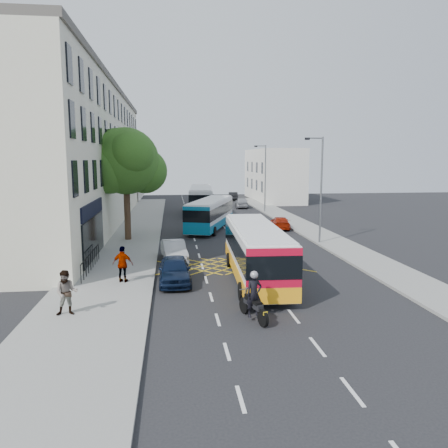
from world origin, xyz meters
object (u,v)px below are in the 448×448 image
object	(u,v)px
lamp_far	(264,175)
motorbike	(254,297)
bus_near	(256,251)
parked_car_blue	(175,270)
distant_car_silver	(242,203)
pedestrian_near	(67,293)
distant_car_grey	(210,199)
street_tree	(126,162)
bus_mid	(210,214)
lamp_near	(320,184)
bus_far	(201,199)
pedestrian_far	(123,264)
distant_car_dark	(233,196)
red_hatchback	(280,223)
parked_car_silver	(174,251)

from	to	relation	value
lamp_far	motorbike	size ratio (longest dim) A/B	3.53
bus_near	motorbike	bearing A→B (deg)	-99.37
lamp_far	motorbike	xyz separation A→B (m)	(-7.94, -35.20, -3.64)
parked_car_blue	distant_car_silver	xyz separation A→B (m)	(9.25, 35.05, -0.01)
pedestrian_near	distant_car_grey	bearing A→B (deg)	73.16
street_tree	bus_mid	size ratio (longest dim) A/B	0.86
lamp_near	motorbike	bearing A→B (deg)	-117.60
bus_far	pedestrian_near	size ratio (longest dim) A/B	6.10
lamp_near	motorbike	distance (m)	17.53
street_tree	distant_car_silver	xyz separation A→B (m)	(12.86, 22.73, -5.59)
lamp_far	street_tree	bearing A→B (deg)	-130.81
bus_mid	pedestrian_far	world-z (taller)	bus_mid
distant_car_dark	pedestrian_near	world-z (taller)	pedestrian_near
red_hatchback	distant_car_dark	size ratio (longest dim) A/B	1.01
bus_mid	distant_car_grey	xyz separation A→B (m)	(2.16, 24.22, -0.81)
bus_far	lamp_far	bearing A→B (deg)	0.63
bus_mid	motorbike	distance (m)	23.20
pedestrian_near	distant_car_dark	bearing A→B (deg)	69.91
parked_car_blue	pedestrian_far	xyz separation A→B (m)	(-2.67, -0.04, 0.40)
lamp_far	bus_mid	distance (m)	14.57
lamp_near	pedestrian_far	distance (m)	17.04
lamp_far	lamp_near	bearing A→B (deg)	-90.00
lamp_far	pedestrian_far	world-z (taller)	lamp_far
bus_near	pedestrian_far	size ratio (longest dim) A/B	5.57
motorbike	distant_car_dark	distance (m)	52.23
bus_far	pedestrian_near	xyz separation A→B (m)	(-7.87, -34.58, -0.58)
bus_mid	bus_far	bearing A→B (deg)	108.57
lamp_far	distant_car_dark	xyz separation A→B (m)	(-1.49, 16.63, -3.97)
distant_car_grey	distant_car_silver	distance (m)	7.48
lamp_far	red_hatchback	xyz separation A→B (m)	(-1.09, -12.40, -4.04)
distant_car_silver	pedestrian_near	world-z (taller)	pedestrian_near
red_hatchback	pedestrian_near	size ratio (longest dim) A/B	2.10
distant_car_grey	pedestrian_far	size ratio (longest dim) A/B	2.54
bus_far	distant_car_silver	distance (m)	7.86
red_hatchback	distant_car_silver	bearing A→B (deg)	-79.80
bus_mid	distant_car_grey	bearing A→B (deg)	103.44
parked_car_silver	pedestrian_far	xyz separation A→B (m)	(-2.67, -5.07, 0.44)
parked_car_blue	distant_car_dark	distance (m)	46.99
lamp_near	red_hatchback	distance (m)	8.68
parked_car_silver	lamp_far	bearing A→B (deg)	59.00
lamp_near	street_tree	bearing A→B (deg)	168.60
parked_car_blue	red_hatchback	xyz separation A→B (m)	(10.00, 16.96, -0.13)
parked_car_blue	pedestrian_near	distance (m)	6.50
red_hatchback	lamp_near	bearing A→B (deg)	106.01
lamp_far	parked_car_silver	world-z (taller)	lamp_far
bus_near	distant_car_silver	distance (m)	35.23
motorbike	parked_car_blue	size ratio (longest dim) A/B	0.55
bus_mid	distant_car_grey	world-z (taller)	bus_mid
bus_far	distant_car_dark	xyz separation A→B (m)	(6.17, 16.14, -1.03)
lamp_far	parked_car_silver	size ratio (longest dim) A/B	2.01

